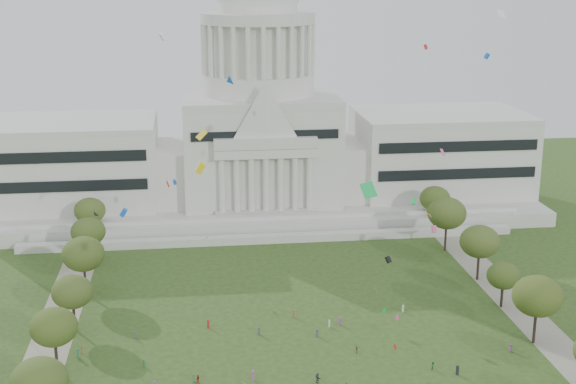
% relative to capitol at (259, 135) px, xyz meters
% --- Properties ---
extents(capitol, '(160.00, 64.50, 91.30)m').
position_rel_capitol_xyz_m(capitol, '(0.00, 0.00, 0.00)').
color(capitol, beige).
rests_on(capitol, ground).
extents(path_left, '(8.00, 160.00, 0.04)m').
position_rel_capitol_xyz_m(path_left, '(-48.00, -83.59, -22.28)').
color(path_left, gray).
rests_on(path_left, ground).
extents(path_right, '(8.00, 160.00, 0.04)m').
position_rel_capitol_xyz_m(path_right, '(48.00, -83.59, -22.28)').
color(path_right, gray).
rests_on(path_right, ground).
extents(row_tree_l_1, '(8.86, 8.86, 12.59)m').
position_rel_capitol_xyz_m(row_tree_l_1, '(-44.07, -116.55, -13.34)').
color(row_tree_l_1, black).
rests_on(row_tree_l_1, ground).
extents(row_tree_l_2, '(8.42, 8.42, 11.97)m').
position_rel_capitol_xyz_m(row_tree_l_2, '(-45.04, -96.29, -13.79)').
color(row_tree_l_2, black).
rests_on(row_tree_l_2, ground).
extents(row_tree_r_2, '(9.55, 9.55, 13.58)m').
position_rel_capitol_xyz_m(row_tree_r_2, '(44.17, -96.15, -12.64)').
color(row_tree_r_2, black).
rests_on(row_tree_r_2, ground).
extents(row_tree_l_3, '(8.12, 8.12, 11.55)m').
position_rel_capitol_xyz_m(row_tree_l_3, '(-44.09, -79.67, -14.09)').
color(row_tree_l_3, black).
rests_on(row_tree_l_3, ground).
extents(row_tree_r_3, '(7.01, 7.01, 9.98)m').
position_rel_capitol_xyz_m(row_tree_r_3, '(44.40, -79.10, -15.21)').
color(row_tree_r_3, black).
rests_on(row_tree_r_3, ground).
extents(row_tree_l_4, '(9.29, 9.29, 13.21)m').
position_rel_capitol_xyz_m(row_tree_l_4, '(-44.08, -61.17, -12.90)').
color(row_tree_l_4, black).
rests_on(row_tree_l_4, ground).
extents(row_tree_r_4, '(9.19, 9.19, 13.06)m').
position_rel_capitol_xyz_m(row_tree_r_4, '(44.76, -63.55, -13.01)').
color(row_tree_r_4, black).
rests_on(row_tree_r_4, ground).
extents(row_tree_l_5, '(8.33, 8.33, 11.85)m').
position_rel_capitol_xyz_m(row_tree_l_5, '(-45.22, -42.58, -13.88)').
color(row_tree_l_5, black).
rests_on(row_tree_l_5, ground).
extents(row_tree_r_5, '(9.82, 9.82, 13.96)m').
position_rel_capitol_xyz_m(row_tree_r_5, '(43.49, -43.40, -12.37)').
color(row_tree_r_5, black).
rests_on(row_tree_r_5, ground).
extents(row_tree_l_6, '(8.19, 8.19, 11.64)m').
position_rel_capitol_xyz_m(row_tree_l_6, '(-46.87, -24.45, -14.02)').
color(row_tree_l_6, black).
rests_on(row_tree_l_6, ground).
extents(row_tree_r_6, '(8.42, 8.42, 11.97)m').
position_rel_capitol_xyz_m(row_tree_r_6, '(45.96, -25.46, -13.79)').
color(row_tree_r_6, black).
rests_on(row_tree_r_6, ground).
extents(person_0, '(0.82, 0.90, 1.55)m').
position_rel_capitol_xyz_m(person_0, '(38.38, -99.19, -21.52)').
color(person_0, '#994C8C').
rests_on(person_0, ground).
extents(person_2, '(0.85, 0.80, 1.50)m').
position_rel_capitol_xyz_m(person_2, '(21.85, -104.18, -21.55)').
color(person_2, '#33723F').
rests_on(person_2, ground).
extents(person_5, '(1.47, 1.75, 1.79)m').
position_rel_capitol_xyz_m(person_5, '(0.50, -106.27, -21.40)').
color(person_5, '#4C4C51').
rests_on(person_5, ground).
extents(person_8, '(0.84, 0.58, 1.64)m').
position_rel_capitol_xyz_m(person_8, '(-20.16, -104.06, -21.48)').
color(person_8, '#B21E1E').
rests_on(person_8, ground).
extents(person_10, '(0.66, 0.90, 1.37)m').
position_rel_capitol_xyz_m(person_10, '(9.55, -96.24, -21.61)').
color(person_10, olive).
rests_on(person_10, ground).
extents(distant_crowd, '(67.99, 40.23, 1.94)m').
position_rel_capitol_xyz_m(distant_crowd, '(-14.03, -99.47, -21.43)').
color(distant_crowd, navy).
rests_on(distant_crowd, ground).
extents(kite_swarm, '(86.62, 108.25, 59.92)m').
position_rel_capitol_xyz_m(kite_swarm, '(2.54, -104.58, 2.91)').
color(kite_swarm, red).
rests_on(kite_swarm, ground).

